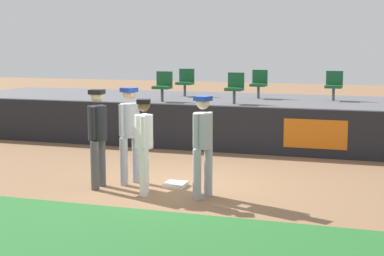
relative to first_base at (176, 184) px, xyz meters
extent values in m
plane|color=#846042|center=(-0.07, -0.11, -0.04)|extent=(60.00, 60.00, 0.00)
cube|color=#26662B|center=(-0.07, -3.10, -0.04)|extent=(18.00, 2.80, 0.01)
cube|color=white|center=(0.00, 0.00, 0.00)|extent=(0.40, 0.40, 0.08)
cylinder|color=white|center=(-0.39, -0.57, 0.39)|extent=(0.15, 0.15, 0.85)
cylinder|color=white|center=(-0.29, -0.87, 0.39)|extent=(0.15, 0.15, 0.85)
cylinder|color=white|center=(-0.34, -0.72, 1.11)|extent=(0.41, 0.41, 0.60)
sphere|color=brown|center=(-0.34, -0.72, 1.58)|extent=(0.22, 0.22, 0.22)
cube|color=black|center=(-0.34, -0.72, 1.66)|extent=(0.29, 0.29, 0.08)
cylinder|color=white|center=(-0.40, -0.53, 1.13)|extent=(0.09, 0.09, 0.56)
cylinder|color=white|center=(-0.28, -0.91, 1.13)|extent=(0.09, 0.09, 0.56)
ellipsoid|color=brown|center=(-0.31, -0.50, 0.89)|extent=(0.17, 0.23, 0.28)
cylinder|color=#9EA3AD|center=(0.81, -0.50, 0.41)|extent=(0.15, 0.15, 0.89)
cylinder|color=#9EA3AD|center=(0.69, -0.80, 0.41)|extent=(0.15, 0.15, 0.89)
cylinder|color=#9EA3AD|center=(0.75, -0.65, 1.17)|extent=(0.44, 0.44, 0.63)
sphere|color=beige|center=(0.75, -0.65, 1.66)|extent=(0.23, 0.23, 0.23)
cube|color=#193899|center=(0.75, -0.65, 1.73)|extent=(0.32, 0.32, 0.08)
cylinder|color=#9EA3AD|center=(0.82, -0.45, 1.19)|extent=(0.09, 0.09, 0.59)
cylinder|color=#9EA3AD|center=(0.67, -0.84, 1.19)|extent=(0.09, 0.09, 0.59)
cylinder|color=#9EA3AD|center=(-0.87, 0.11, 0.42)|extent=(0.16, 0.16, 0.92)
cylinder|color=#9EA3AD|center=(-0.98, -0.21, 0.42)|extent=(0.16, 0.16, 0.92)
cylinder|color=#9EA3AD|center=(-0.92, -0.05, 1.21)|extent=(0.46, 0.46, 0.65)
sphere|color=tan|center=(-0.92, -0.05, 1.72)|extent=(0.24, 0.24, 0.24)
cube|color=#193899|center=(-0.92, -0.05, 1.80)|extent=(0.33, 0.33, 0.08)
cylinder|color=#9EA3AD|center=(-0.85, 0.15, 1.23)|extent=(0.09, 0.09, 0.61)
cylinder|color=#9EA3AD|center=(-1.00, -0.25, 1.23)|extent=(0.09, 0.09, 0.61)
cylinder|color=#4C4C51|center=(-1.37, -0.39, 0.42)|extent=(0.16, 0.16, 0.92)
cylinder|color=#4C4C51|center=(-1.34, -0.72, 0.42)|extent=(0.16, 0.16, 0.92)
cylinder|color=black|center=(-1.35, -0.55, 1.20)|extent=(0.38, 0.38, 0.65)
sphere|color=beige|center=(-1.35, -0.55, 1.71)|extent=(0.24, 0.24, 0.24)
cube|color=black|center=(-1.35, -0.55, 1.79)|extent=(0.27, 0.27, 0.08)
cylinder|color=black|center=(-1.37, -0.34, 1.22)|extent=(0.09, 0.09, 0.61)
cylinder|color=black|center=(-1.34, -0.77, 1.22)|extent=(0.09, 0.09, 0.61)
cube|color=black|center=(-0.07, 3.90, 0.54)|extent=(18.00, 0.24, 1.16)
cube|color=orange|center=(2.16, 3.77, 0.54)|extent=(1.50, 0.02, 0.70)
cube|color=#59595E|center=(-0.07, 6.47, 0.50)|extent=(18.00, 4.80, 1.08)
cylinder|color=#4C4C51|center=(0.06, 7.07, 1.24)|extent=(0.08, 0.08, 0.40)
cube|color=#19592D|center=(0.06, 7.07, 1.44)|extent=(0.45, 0.44, 0.08)
cube|color=#19592D|center=(0.06, 7.26, 1.68)|extent=(0.45, 0.06, 0.40)
cylinder|color=#4C4C51|center=(-0.22, 5.27, 1.24)|extent=(0.08, 0.08, 0.40)
cube|color=#19592D|center=(-0.22, 5.27, 1.44)|extent=(0.45, 0.44, 0.08)
cube|color=#19592D|center=(-0.22, 5.46, 1.68)|extent=(0.45, 0.06, 0.40)
cylinder|color=#4C4C51|center=(-2.30, 5.27, 1.24)|extent=(0.08, 0.08, 0.40)
cube|color=#19592D|center=(-2.30, 5.27, 1.44)|extent=(0.47, 0.44, 0.08)
cube|color=#19592D|center=(-2.30, 5.46, 1.68)|extent=(0.47, 0.06, 0.40)
cylinder|color=#4C4C51|center=(2.24, 7.07, 1.24)|extent=(0.08, 0.08, 0.40)
cube|color=#19592D|center=(2.24, 7.07, 1.44)|extent=(0.47, 0.44, 0.08)
cube|color=#19592D|center=(2.24, 7.26, 1.68)|extent=(0.47, 0.06, 0.40)
cylinder|color=#4C4C51|center=(-2.25, 7.07, 1.24)|extent=(0.08, 0.08, 0.40)
cube|color=#19592D|center=(-2.25, 7.07, 1.44)|extent=(0.48, 0.44, 0.08)
cube|color=#19592D|center=(-2.25, 7.26, 1.68)|extent=(0.48, 0.06, 0.40)
camera|label=1|loc=(3.93, -10.81, 2.72)|focal=57.51mm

